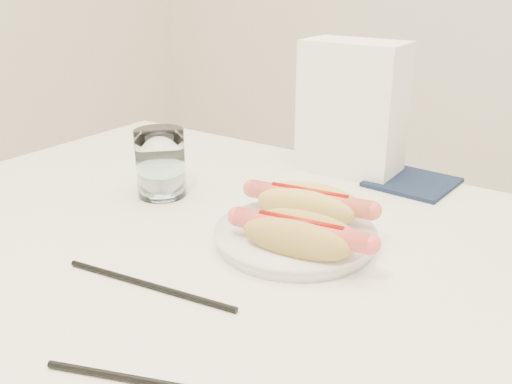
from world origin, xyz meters
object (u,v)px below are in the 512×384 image
Objects in this scene: table at (252,286)px; plate at (295,238)px; hotdog_left at (309,204)px; hotdog_right at (300,235)px; napkin_box at (352,108)px; water_glass at (160,163)px.

plate reaches higher than table.
hotdog_left is 1.01× the size of hotdog_right.
napkin_box reaches higher than plate.
water_glass is (-0.23, 0.07, 0.11)m from table.
hotdog_right is 0.38m from napkin_box.
water_glass is at bearing 176.36° from hotdog_left.
table is at bearing 170.19° from hotdog_right.
hotdog_right is 0.31m from water_glass.
hotdog_left is 0.78× the size of napkin_box.
hotdog_right is 0.77× the size of napkin_box.
hotdog_right reaches higher than table.
napkin_box is (-0.07, 0.31, 0.11)m from plate.
plate is 1.16× the size of hotdog_left.
table is at bearing -134.42° from plate.
plate is 0.06m from hotdog_right.
hotdog_right is at bearing -1.87° from table.
table is 0.09m from plate.
water_glass reaches higher than table.
hotdog_left is 0.28m from napkin_box.
hotdog_right is at bearing -13.47° from water_glass.
water_glass reaches higher than hotdog_right.
hotdog_left is 0.10m from hotdog_right.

